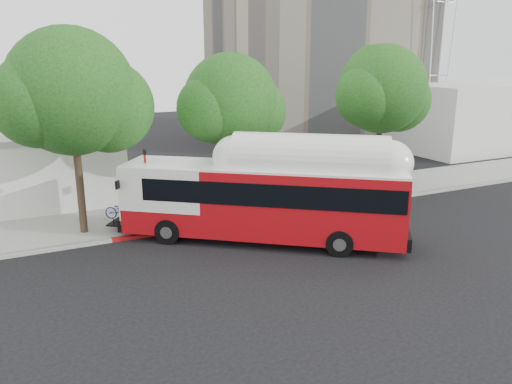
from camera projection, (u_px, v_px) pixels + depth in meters
ground at (302, 242)px, 23.27m from camera, size 120.00×120.00×0.00m
sidewalk at (244, 205)px, 28.90m from camera, size 60.00×5.00×0.15m
curb_strip at (264, 217)px, 26.64m from camera, size 60.00×0.30×0.15m
red_curb_segment at (212, 225)px, 25.37m from camera, size 10.00×0.32×0.16m
street_tree_left at (82, 96)px, 22.79m from camera, size 6.67×5.80×9.74m
street_tree_mid at (237, 104)px, 26.75m from camera, size 5.75×5.00×8.62m
street_tree_right at (387, 92)px, 30.72m from camera, size 6.21×5.40×9.18m
horizon_block at (481, 114)px, 49.05m from camera, size 20.00×12.00×6.00m
transit_bus at (264, 201)px, 22.98m from camera, size 12.47×10.27×4.10m
signal_pole at (147, 192)px, 23.67m from camera, size 0.12×0.40×4.20m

